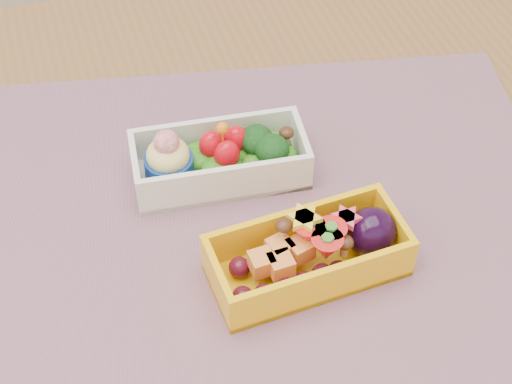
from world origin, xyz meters
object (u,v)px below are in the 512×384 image
object	(u,v)px
table	(250,285)
bento_yellow	(312,253)
placemat	(250,226)
bento_white	(219,159)

from	to	relation	value
table	bento_yellow	bearing A→B (deg)	-65.06
placemat	bento_white	world-z (taller)	bento_white
placemat	table	bearing A→B (deg)	77.81
placemat	bento_white	xyz separation A→B (m)	(-0.01, 0.07, 0.02)
table	bento_yellow	size ratio (longest dim) A/B	7.13
table	placemat	world-z (taller)	placemat
table	bento_white	xyz separation A→B (m)	(-0.01, 0.06, 0.12)
bento_yellow	bento_white	bearing A→B (deg)	105.14
placemat	bento_white	bearing A→B (deg)	97.49
placemat	bento_yellow	bearing A→B (deg)	-61.16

